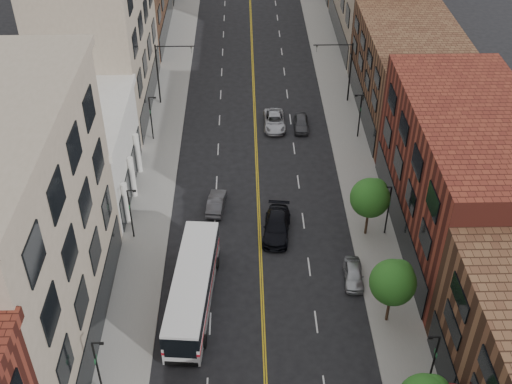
{
  "coord_description": "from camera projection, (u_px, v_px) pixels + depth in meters",
  "views": [
    {
      "loc": [
        -1.26,
        -18.66,
        36.89
      ],
      "look_at": [
        -0.33,
        23.77,
        5.0
      ],
      "focal_mm": 45.0,
      "sensor_mm": 36.0,
      "label": 1
    }
  ],
  "objects": [
    {
      "name": "tree_r_3",
      "position": [
        371.0,
        197.0,
        54.03
      ],
      "size": [
        3.4,
        3.4,
        5.59
      ],
      "color": "black",
      "rests_on": "sidewalk_right"
    },
    {
      "name": "car_lane_c",
      "position": [
        301.0,
        123.0,
        70.35
      ],
      "size": [
        1.72,
        3.99,
        1.34
      ],
      "primitive_type": "imported",
      "rotation": [
        0.0,
        0.0,
        -0.04
      ],
      "color": "#414145",
      "rests_on": "ground"
    },
    {
      "name": "bldg_l_far_a",
      "position": [
        98.0,
        31.0,
        69.76
      ],
      "size": [
        10.0,
        20.0,
        18.0
      ],
      "primitive_type": "cube",
      "color": "gray",
      "rests_on": "ground"
    },
    {
      "name": "lamp_r_2",
      "position": [
        388.0,
        208.0,
        54.69
      ],
      "size": [
        0.81,
        0.55,
        5.05
      ],
      "color": "black",
      "rests_on": "sidewalk_right"
    },
    {
      "name": "sidewalk_right",
      "position": [
        355.0,
        163.0,
        65.21
      ],
      "size": [
        4.0,
        110.0,
        0.15
      ],
      "primitive_type": "cube",
      "color": "gray",
      "rests_on": "ground"
    },
    {
      "name": "car_parked_far",
      "position": [
        353.0,
        274.0,
        51.52
      ],
      "size": [
        1.78,
        3.9,
        1.3
      ],
      "primitive_type": "imported",
      "rotation": [
        0.0,
        0.0,
        -0.07
      ],
      "color": "#A4A7AB",
      "rests_on": "ground"
    },
    {
      "name": "tree_r_2",
      "position": [
        394.0,
        281.0,
        46.03
      ],
      "size": [
        3.4,
        3.4,
        5.59
      ],
      "color": "black",
      "rests_on": "sidewalk_right"
    },
    {
      "name": "lamp_r_3",
      "position": [
        360.0,
        113.0,
        67.48
      ],
      "size": [
        0.81,
        0.55,
        5.05
      ],
      "color": "black",
      "rests_on": "sidewalk_right"
    },
    {
      "name": "city_bus",
      "position": [
        193.0,
        286.0,
        48.76
      ],
      "size": [
        3.75,
        12.52,
        3.17
      ],
      "rotation": [
        0.0,
        0.0,
        -0.08
      ],
      "color": "silver",
      "rests_on": "ground"
    },
    {
      "name": "car_lane_behind",
      "position": [
        216.0,
        202.0,
        59.01
      ],
      "size": [
        1.87,
        4.23,
        1.35
      ],
      "primitive_type": "imported",
      "rotation": [
        0.0,
        0.0,
        3.03
      ],
      "color": "#444448",
      "rests_on": "ground"
    },
    {
      "name": "bldg_l_tanoffice",
      "position": [
        4.0,
        245.0,
        41.78
      ],
      "size": [
        10.0,
        22.0,
        18.0
      ],
      "primitive_type": "cube",
      "color": "gray",
      "rests_on": "ground"
    },
    {
      "name": "bldg_r_far_a",
      "position": [
        409.0,
        74.0,
        70.36
      ],
      "size": [
        10.0,
        20.0,
        10.0
      ],
      "primitive_type": "cube",
      "color": "#553322",
      "rests_on": "ground"
    },
    {
      "name": "lamp_l_2",
      "position": [
        131.0,
        211.0,
        54.31
      ],
      "size": [
        0.81,
        0.55,
        5.05
      ],
      "color": "black",
      "rests_on": "sidewalk_left"
    },
    {
      "name": "sidewalk_left",
      "position": [
        158.0,
        166.0,
        64.85
      ],
      "size": [
        4.0,
        110.0,
        0.15
      ],
      "primitive_type": "cube",
      "color": "gray",
      "rests_on": "ground"
    },
    {
      "name": "signal_mast_right",
      "position": [
        344.0,
        65.0,
        72.85
      ],
      "size": [
        4.49,
        0.18,
        7.2
      ],
      "color": "black",
      "rests_on": "sidewalk_right"
    },
    {
      "name": "signal_mast_left",
      "position": [
        164.0,
        67.0,
        72.49
      ],
      "size": [
        4.49,
        0.18,
        7.2
      ],
      "color": "black",
      "rests_on": "sidewalk_left"
    },
    {
      "name": "car_lane_a",
      "position": [
        277.0,
        226.0,
        56.09
      ],
      "size": [
        2.9,
        5.75,
        1.6
      ],
      "primitive_type": "imported",
      "rotation": [
        0.0,
        0.0,
        -0.12
      ],
      "color": "black",
      "rests_on": "ground"
    },
    {
      "name": "car_lane_b",
      "position": [
        275.0,
        121.0,
        70.68
      ],
      "size": [
        2.38,
        5.09,
        1.41
      ],
      "primitive_type": "imported",
      "rotation": [
        0.0,
        0.0,
        0.01
      ],
      "color": "#B3B5BB",
      "rests_on": "ground"
    },
    {
      "name": "bldg_l_white",
      "position": [
        74.0,
        156.0,
        59.17
      ],
      "size": [
        10.0,
        14.0,
        8.0
      ],
      "primitive_type": "cube",
      "color": "silver",
      "rests_on": "ground"
    },
    {
      "name": "lamp_l_3",
      "position": [
        151.0,
        116.0,
        67.09
      ],
      "size": [
        0.81,
        0.55,
        5.05
      ],
      "color": "black",
      "rests_on": "sidewalk_left"
    },
    {
      "name": "lamp_l_1",
      "position": [
        98.0,
        365.0,
        41.52
      ],
      "size": [
        0.81,
        0.55,
        5.05
      ],
      "color": "black",
      "rests_on": "sidewalk_left"
    },
    {
      "name": "lamp_r_1",
      "position": [
        434.0,
        359.0,
        41.9
      ],
      "size": [
        0.81,
        0.55,
        5.05
      ],
      "color": "black",
      "rests_on": "sidewalk_right"
    },
    {
      "name": "bldg_r_mid",
      "position": [
        465.0,
        178.0,
        52.98
      ],
      "size": [
        10.0,
        22.0,
        12.0
      ],
      "primitive_type": "cube",
      "color": "#5E2118",
      "rests_on": "ground"
    }
  ]
}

